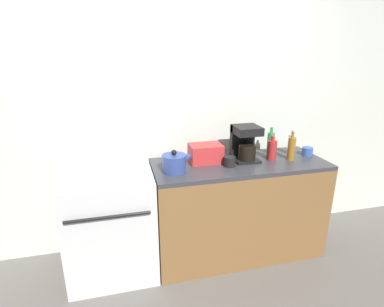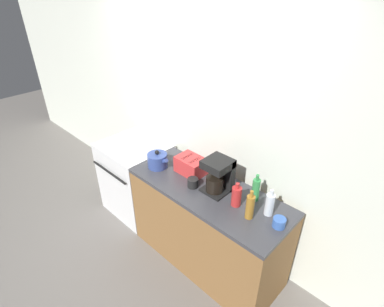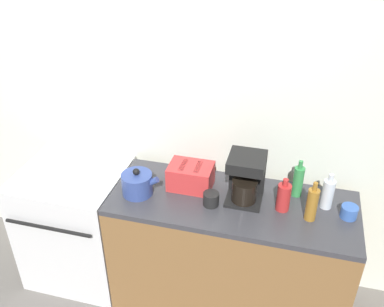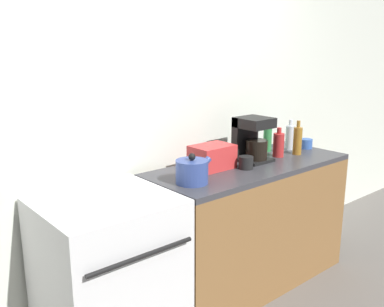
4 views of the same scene
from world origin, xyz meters
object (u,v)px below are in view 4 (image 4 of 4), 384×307
(kettle, at_px, (192,171))
(bottle_amber, at_px, (297,140))
(stove, at_px, (109,273))
(cup_blue, at_px, (306,144))
(coffee_maker, at_px, (251,138))
(toaster, at_px, (212,157))
(bottle_clear, at_px, (290,137))
(cup_black, at_px, (246,163))
(bottle_red, at_px, (279,145))
(bottle_green, at_px, (268,138))

(kettle, bearing_deg, bottle_amber, 1.35)
(stove, bearing_deg, cup_blue, 0.23)
(coffee_maker, relative_size, bottle_amber, 1.21)
(toaster, height_order, coffee_maker, coffee_maker)
(toaster, distance_m, coffee_maker, 0.37)
(bottle_clear, height_order, cup_black, bottle_clear)
(kettle, height_order, bottle_red, bottle_red)
(toaster, bearing_deg, bottle_red, -7.81)
(stove, distance_m, bottle_green, 1.61)
(toaster, distance_m, bottle_red, 0.60)
(cup_black, bearing_deg, kettle, -179.49)
(coffee_maker, xyz_separation_m, bottle_red, (0.24, -0.06, -0.07))
(kettle, relative_size, coffee_maker, 0.78)
(bottle_amber, xyz_separation_m, bottle_clear, (0.09, 0.14, -0.01))
(toaster, bearing_deg, cup_blue, -3.32)
(toaster, bearing_deg, coffee_maker, -3.96)
(toaster, bearing_deg, kettle, -153.08)
(bottle_amber, relative_size, bottle_red, 1.18)
(coffee_maker, height_order, cup_black, coffee_maker)
(bottle_green, height_order, cup_black, bottle_green)
(stove, height_order, cup_black, cup_black)
(kettle, relative_size, cup_black, 2.51)
(kettle, bearing_deg, coffee_maker, 11.13)
(stove, xyz_separation_m, cup_blue, (1.82, 0.01, 0.48))
(toaster, bearing_deg, bottle_green, 7.29)
(bottle_clear, xyz_separation_m, bottle_green, (-0.18, 0.08, 0.01))
(stove, relative_size, bottle_green, 3.59)
(coffee_maker, distance_m, bottle_green, 0.34)
(bottle_clear, xyz_separation_m, bottle_red, (-0.25, -0.09, -0.01))
(coffee_maker, bearing_deg, cup_black, -146.21)
(bottle_green, bearing_deg, cup_black, -154.69)
(bottle_amber, bearing_deg, bottle_red, 163.51)
(stove, height_order, kettle, kettle)
(bottle_amber, relative_size, bottle_clear, 1.09)
(kettle, xyz_separation_m, bottle_red, (0.90, 0.07, 0.02))
(bottle_amber, bearing_deg, cup_blue, 18.37)
(kettle, xyz_separation_m, bottle_clear, (1.15, 0.16, 0.03))
(stove, bearing_deg, cup_black, -4.92)
(bottle_clear, bearing_deg, stove, -177.56)
(bottle_red, xyz_separation_m, cup_blue, (0.38, 0.02, -0.05))
(cup_black, bearing_deg, coffee_maker, 33.79)
(stove, relative_size, bottle_red, 4.15)
(kettle, relative_size, cup_blue, 2.50)
(bottle_clear, relative_size, cup_blue, 2.43)
(bottle_clear, distance_m, cup_black, 0.70)
(kettle, height_order, toaster, kettle)
(toaster, xyz_separation_m, bottle_green, (0.67, 0.09, 0.03))
(stove, height_order, bottle_red, bottle_red)
(toaster, height_order, cup_blue, toaster)
(stove, height_order, coffee_maker, coffee_maker)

